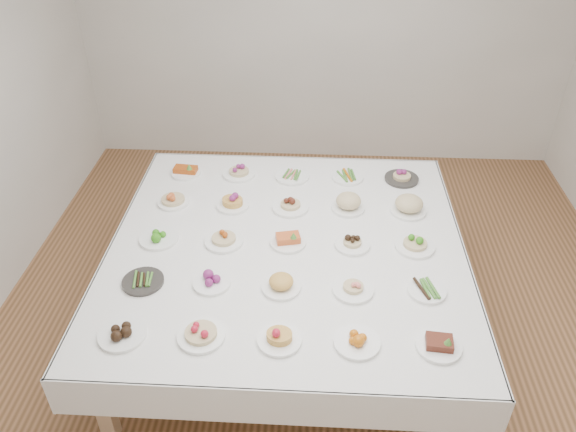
# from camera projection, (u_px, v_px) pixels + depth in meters

# --- Properties ---
(room_envelope) EXTENTS (5.02, 5.02, 2.81)m
(room_envelope) POSITION_uv_depth(u_px,v_px,m) (329.00, 89.00, 3.30)
(room_envelope) COLOR #95633E
(room_envelope) RESTS_ON ground
(display_table) EXTENTS (2.44, 2.44, 0.75)m
(display_table) POSITION_uv_depth(u_px,v_px,m) (287.00, 251.00, 3.88)
(display_table) COLOR white
(display_table) RESTS_ON ground
(dish_0) EXTENTS (0.27, 0.27, 0.12)m
(dish_0) POSITION_uv_depth(u_px,v_px,m) (121.00, 330.00, 3.13)
(dish_0) COLOR white
(dish_0) RESTS_ON display_table
(dish_1) EXTENTS (0.27, 0.27, 0.15)m
(dish_1) POSITION_uv_depth(u_px,v_px,m) (200.00, 329.00, 3.12)
(dish_1) COLOR white
(dish_1) RESTS_ON display_table
(dish_2) EXTENTS (0.25, 0.25, 0.14)m
(dish_2) POSITION_uv_depth(u_px,v_px,m) (279.00, 334.00, 3.10)
(dish_2) COLOR white
(dish_2) RESTS_ON display_table
(dish_3) EXTENTS (0.26, 0.26, 0.10)m
(dish_3) POSITION_uv_depth(u_px,v_px,m) (357.00, 339.00, 3.09)
(dish_3) COLOR white
(dish_3) RESTS_ON display_table
(dish_4) EXTENTS (0.25, 0.25, 0.11)m
(dish_4) POSITION_uv_depth(u_px,v_px,m) (439.00, 342.00, 3.07)
(dish_4) COLOR white
(dish_4) RESTS_ON display_table
(dish_5) EXTENTS (0.26, 0.26, 0.05)m
(dish_5) POSITION_uv_depth(u_px,v_px,m) (143.00, 281.00, 3.51)
(dish_5) COLOR #2F2C29
(dish_5) RESTS_ON display_table
(dish_6) EXTENTS (0.23, 0.23, 0.11)m
(dish_6) POSITION_uv_depth(u_px,v_px,m) (211.00, 279.00, 3.49)
(dish_6) COLOR white
(dish_6) RESTS_ON display_table
(dish_7) EXTENTS (0.24, 0.24, 0.14)m
(dish_7) POSITION_uv_depth(u_px,v_px,m) (281.00, 281.00, 3.45)
(dish_7) COLOR white
(dish_7) RESTS_ON display_table
(dish_8) EXTENTS (0.25, 0.25, 0.12)m
(dish_8) POSITION_uv_depth(u_px,v_px,m) (353.00, 285.00, 3.44)
(dish_8) COLOR white
(dish_8) RESTS_ON display_table
(dish_9) EXTENTS (0.25, 0.23, 0.06)m
(dish_9) POSITION_uv_depth(u_px,v_px,m) (427.00, 289.00, 3.44)
(dish_9) COLOR white
(dish_9) RESTS_ON display_table
(dish_10) EXTENTS (0.27, 0.27, 0.10)m
(dish_10) POSITION_uv_depth(u_px,v_px,m) (158.00, 235.00, 3.86)
(dish_10) COLOR white
(dish_10) RESTS_ON display_table
(dish_11) EXTENTS (0.26, 0.26, 0.14)m
(dish_11) POSITION_uv_depth(u_px,v_px,m) (223.00, 235.00, 3.82)
(dish_11) COLOR white
(dish_11) RESTS_ON display_table
(dish_12) EXTENTS (0.25, 0.25, 0.11)m
(dish_12) POSITION_uv_depth(u_px,v_px,m) (288.00, 238.00, 3.82)
(dish_12) COLOR white
(dish_12) RESTS_ON display_table
(dish_13) EXTENTS (0.24, 0.24, 0.12)m
(dish_13) POSITION_uv_depth(u_px,v_px,m) (353.00, 240.00, 3.80)
(dish_13) COLOR white
(dish_13) RESTS_ON display_table
(dish_14) EXTENTS (0.29, 0.29, 0.15)m
(dish_14) POSITION_uv_depth(u_px,v_px,m) (416.00, 239.00, 3.77)
(dish_14) COLOR white
(dish_14) RESTS_ON display_table
(dish_15) EXTENTS (0.24, 0.24, 0.13)m
(dish_15) POSITION_uv_depth(u_px,v_px,m) (173.00, 197.00, 4.22)
(dish_15) COLOR white
(dish_15) RESTS_ON display_table
(dish_16) EXTENTS (0.24, 0.24, 0.13)m
(dish_16) POSITION_uv_depth(u_px,v_px,m) (232.00, 200.00, 4.18)
(dish_16) COLOR white
(dish_16) RESTS_ON display_table
(dish_17) EXTENTS (0.27, 0.27, 0.15)m
(dish_17) POSITION_uv_depth(u_px,v_px,m) (290.00, 201.00, 4.16)
(dish_17) COLOR white
(dish_17) RESTS_ON display_table
(dish_18) EXTENTS (0.29, 0.29, 0.16)m
(dish_18) POSITION_uv_depth(u_px,v_px,m) (349.00, 201.00, 4.14)
(dish_18) COLOR white
(dish_18) RESTS_ON display_table
(dish_19) EXTENTS (0.31, 0.31, 0.17)m
(dish_19) POSITION_uv_depth(u_px,v_px,m) (409.00, 202.00, 4.11)
(dish_19) COLOR white
(dish_19) RESTS_ON display_table
(dish_20) EXTENTS (0.24, 0.24, 0.11)m
(dish_20) POSITION_uv_depth(u_px,v_px,m) (185.00, 169.00, 4.57)
(dish_20) COLOR white
(dish_20) RESTS_ON display_table
(dish_21) EXTENTS (0.26, 0.26, 0.14)m
(dish_21) POSITION_uv_depth(u_px,v_px,m) (239.00, 168.00, 4.55)
(dish_21) COLOR white
(dish_21) RESTS_ON display_table
(dish_22) EXTENTS (0.27, 0.27, 0.06)m
(dish_22) POSITION_uv_depth(u_px,v_px,m) (292.00, 175.00, 4.54)
(dish_22) COLOR white
(dish_22) RESTS_ON display_table
(dish_23) EXTENTS (0.25, 0.25, 0.06)m
(dish_23) POSITION_uv_depth(u_px,v_px,m) (348.00, 176.00, 4.53)
(dish_23) COLOR white
(dish_23) RESTS_ON display_table
(dish_24) EXTENTS (0.27, 0.27, 0.14)m
(dish_24) POSITION_uv_depth(u_px,v_px,m) (402.00, 173.00, 4.49)
(dish_24) COLOR #2F2C29
(dish_24) RESTS_ON display_table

